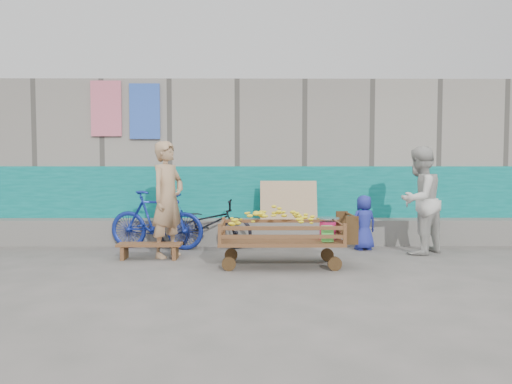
{
  "coord_description": "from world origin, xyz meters",
  "views": [
    {
      "loc": [
        -0.32,
        -5.8,
        1.37
      ],
      "look_at": [
        -0.28,
        1.2,
        1.0
      ],
      "focal_mm": 32.0,
      "sensor_mm": 36.0,
      "label": 1
    }
  ],
  "objects_px": {
    "bench": "(150,247)",
    "child": "(364,223)",
    "banana_cart": "(278,228)",
    "bicycle_blue": "(156,220)",
    "woman": "(419,200)",
    "bicycle_dark": "(205,224)",
    "vendor_man": "(168,199)"
  },
  "relations": [
    {
      "from": "bicycle_dark",
      "to": "bicycle_blue",
      "type": "xyz_separation_m",
      "value": [
        -0.82,
        -0.04,
        0.08
      ]
    },
    {
      "from": "bicycle_dark",
      "to": "vendor_man",
      "type": "bearing_deg",
      "value": 144.97
    },
    {
      "from": "bench",
      "to": "vendor_man",
      "type": "height_order",
      "value": "vendor_man"
    },
    {
      "from": "woman",
      "to": "banana_cart",
      "type": "bearing_deg",
      "value": -16.54
    },
    {
      "from": "woman",
      "to": "child",
      "type": "xyz_separation_m",
      "value": [
        -0.79,
        0.34,
        -0.4
      ]
    },
    {
      "from": "child",
      "to": "bicycle_blue",
      "type": "distance_m",
      "value": 3.49
    },
    {
      "from": "vendor_man",
      "to": "woman",
      "type": "distance_m",
      "value": 3.97
    },
    {
      "from": "bicycle_dark",
      "to": "banana_cart",
      "type": "bearing_deg",
      "value": -138.27
    },
    {
      "from": "child",
      "to": "bicycle_dark",
      "type": "xyz_separation_m",
      "value": [
        -2.67,
        0.12,
        -0.04
      ]
    },
    {
      "from": "bench",
      "to": "bicycle_blue",
      "type": "relative_size",
      "value": 0.58
    },
    {
      "from": "banana_cart",
      "to": "bench",
      "type": "bearing_deg",
      "value": 165.72
    },
    {
      "from": "banana_cart",
      "to": "woman",
      "type": "height_order",
      "value": "woman"
    },
    {
      "from": "child",
      "to": "bicycle_dark",
      "type": "height_order",
      "value": "child"
    },
    {
      "from": "woman",
      "to": "bicycle_dark",
      "type": "distance_m",
      "value": 3.52
    },
    {
      "from": "woman",
      "to": "bicycle_blue",
      "type": "xyz_separation_m",
      "value": [
        -4.28,
        0.43,
        -0.36
      ]
    },
    {
      "from": "banana_cart",
      "to": "bicycle_dark",
      "type": "distance_m",
      "value": 1.8
    },
    {
      "from": "child",
      "to": "bicycle_blue",
      "type": "relative_size",
      "value": 0.56
    },
    {
      "from": "vendor_man",
      "to": "child",
      "type": "distance_m",
      "value": 3.25
    },
    {
      "from": "bench",
      "to": "child",
      "type": "distance_m",
      "value": 3.5
    },
    {
      "from": "bench",
      "to": "vendor_man",
      "type": "distance_m",
      "value": 0.78
    },
    {
      "from": "vendor_man",
      "to": "bicycle_blue",
      "type": "height_order",
      "value": "vendor_man"
    },
    {
      "from": "bench",
      "to": "banana_cart",
      "type": "bearing_deg",
      "value": -14.28
    },
    {
      "from": "child",
      "to": "bicycle_dark",
      "type": "bearing_deg",
      "value": -20.88
    },
    {
      "from": "banana_cart",
      "to": "bicycle_blue",
      "type": "xyz_separation_m",
      "value": [
        -1.98,
        1.33,
        -0.04
      ]
    },
    {
      "from": "woman",
      "to": "child",
      "type": "relative_size",
      "value": 1.86
    },
    {
      "from": "bench",
      "to": "child",
      "type": "height_order",
      "value": "child"
    },
    {
      "from": "vendor_man",
      "to": "bicycle_blue",
      "type": "xyz_separation_m",
      "value": [
        -0.32,
        0.65,
        -0.4
      ]
    },
    {
      "from": "woman",
      "to": "bicycle_dark",
      "type": "xyz_separation_m",
      "value": [
        -3.46,
        0.47,
        -0.44
      ]
    },
    {
      "from": "woman",
      "to": "bicycle_dark",
      "type": "bearing_deg",
      "value": -45.65
    },
    {
      "from": "banana_cart",
      "to": "vendor_man",
      "type": "relative_size",
      "value": 1.04
    },
    {
      "from": "vendor_man",
      "to": "child",
      "type": "xyz_separation_m",
      "value": [
        3.17,
        0.56,
        -0.43
      ]
    },
    {
      "from": "banana_cart",
      "to": "child",
      "type": "xyz_separation_m",
      "value": [
        1.5,
        1.25,
        -0.08
      ]
    }
  ]
}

